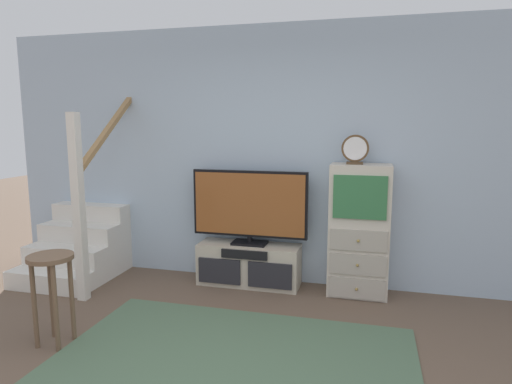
# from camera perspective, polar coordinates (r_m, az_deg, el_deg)

# --- Properties ---
(back_wall) EXTENTS (6.40, 0.12, 2.70)m
(back_wall) POSITION_cam_1_polar(r_m,az_deg,el_deg) (4.72, 3.45, 4.60)
(back_wall) COLOR #A8BCD1
(back_wall) RESTS_ON ground_plane
(area_rug) EXTENTS (2.60, 1.80, 0.01)m
(area_rug) POSITION_cam_1_polar(r_m,az_deg,el_deg) (3.36, -3.37, -21.41)
(area_rug) COLOR #4C664C
(area_rug) RESTS_ON ground_plane
(media_console) EXTENTS (1.07, 0.38, 0.44)m
(media_console) POSITION_cam_1_polar(r_m,az_deg,el_deg) (4.75, -0.91, -9.31)
(media_console) COLOR #BCB29E
(media_console) RESTS_ON ground_plane
(television) EXTENTS (1.22, 0.22, 0.78)m
(television) POSITION_cam_1_polar(r_m,az_deg,el_deg) (4.62, -0.85, -1.74)
(television) COLOR black
(television) RESTS_ON media_console
(side_cabinet) EXTENTS (0.58, 0.38, 1.31)m
(side_cabinet) POSITION_cam_1_polar(r_m,az_deg,el_deg) (4.49, 13.10, -4.88)
(side_cabinet) COLOR beige
(side_cabinet) RESTS_ON ground_plane
(desk_clock) EXTENTS (0.26, 0.08, 0.28)m
(desk_clock) POSITION_cam_1_polar(r_m,az_deg,el_deg) (4.36, 12.63, 5.35)
(desk_clock) COLOR #4C3823
(desk_clock) RESTS_ON side_cabinet
(staircase) EXTENTS (1.00, 1.36, 2.20)m
(staircase) POSITION_cam_1_polar(r_m,az_deg,el_deg) (5.54, -20.66, -5.61)
(staircase) COLOR silver
(staircase) RESTS_ON ground_plane
(bar_stool_near) EXTENTS (0.34, 0.34, 0.71)m
(bar_stool_near) POSITION_cam_1_polar(r_m,az_deg,el_deg) (3.78, -24.77, -10.03)
(bar_stool_near) COLOR brown
(bar_stool_near) RESTS_ON ground_plane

